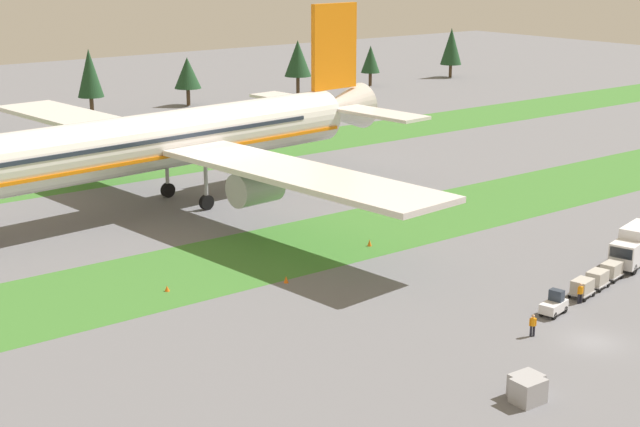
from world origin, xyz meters
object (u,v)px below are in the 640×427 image
(cargo_dolly_lead, at_px, (582,287))
(ground_crew_marshaller, at_px, (533,324))
(airliner, at_px, (168,139))
(catering_truck, at_px, (635,245))
(taxiway_marker_0, at_px, (167,288))
(cargo_dolly_third, at_px, (611,270))
(ground_crew_loader, at_px, (580,293))
(taxiway_marker_1, at_px, (370,243))
(taxiway_marker_2, at_px, (286,279))
(cargo_dolly_second, at_px, (597,278))
(uld_container_0, at_px, (528,391))
(uld_container_1, at_px, (526,386))
(baggage_tug, at_px, (554,305))

(cargo_dolly_lead, bearing_deg, ground_crew_marshaller, 94.78)
(airliner, bearing_deg, catering_truck, -157.18)
(airliner, xyz_separation_m, taxiway_marker_0, (-13.68, -24.07, -7.50))
(cargo_dolly_third, bearing_deg, ground_crew_loader, 94.09)
(cargo_dolly_lead, relative_size, cargo_dolly_third, 1.00)
(taxiway_marker_1, distance_m, taxiway_marker_2, 13.21)
(catering_truck, xyz_separation_m, ground_crew_marshaller, (-20.50, -5.33, -1.01))
(airliner, distance_m, ground_crew_loader, 49.28)
(cargo_dolly_third, bearing_deg, taxiway_marker_1, 15.22)
(catering_truck, bearing_deg, taxiway_marker_0, 47.28)
(ground_crew_loader, bearing_deg, cargo_dolly_second, 36.37)
(cargo_dolly_second, distance_m, taxiway_marker_0, 36.82)
(airliner, bearing_deg, uld_container_0, 169.05)
(uld_container_1, bearing_deg, uld_container_0, -131.53)
(cargo_dolly_lead, bearing_deg, taxiway_marker_2, 32.25)
(ground_crew_loader, bearing_deg, cargo_dolly_lead, 49.14)
(baggage_tug, xyz_separation_m, taxiway_marker_1, (0.10, 22.68, -0.49))
(cargo_dolly_second, height_order, taxiway_marker_0, cargo_dolly_second)
(catering_truck, xyz_separation_m, ground_crew_loader, (-12.06, -3.20, -1.01))
(taxiway_marker_1, relative_size, taxiway_marker_2, 1.05)
(airliner, distance_m, uld_container_0, 57.11)
(catering_truck, xyz_separation_m, taxiway_marker_0, (-37.51, 20.09, -1.70))
(cargo_dolly_second, xyz_separation_m, taxiway_marker_0, (-29.61, 21.88, -0.67))
(airliner, height_order, uld_container_0, airliner)
(catering_truck, distance_m, taxiway_marker_2, 32.32)
(baggage_tug, height_order, uld_container_1, baggage_tug)
(cargo_dolly_second, bearing_deg, ground_crew_marshaller, 93.72)
(cargo_dolly_lead, relative_size, uld_container_0, 1.23)
(catering_truck, height_order, taxiway_marker_0, catering_truck)
(cargo_dolly_lead, bearing_deg, airliner, 3.75)
(airliner, distance_m, catering_truck, 50.52)
(catering_truck, bearing_deg, baggage_tug, 87.83)
(baggage_tug, relative_size, cargo_dolly_third, 1.14)
(airliner, relative_size, cargo_dolly_third, 30.70)
(ground_crew_loader, height_order, taxiway_marker_0, ground_crew_loader)
(cargo_dolly_third, bearing_deg, baggage_tug, 90.00)
(cargo_dolly_second, height_order, ground_crew_marshaller, ground_crew_marshaller)
(cargo_dolly_lead, bearing_deg, uld_container_0, 106.21)
(uld_container_1, xyz_separation_m, taxiway_marker_2, (0.36, 27.23, -0.46))
(uld_container_0, xyz_separation_m, taxiway_marker_0, (-8.32, 32.36, -0.57))
(cargo_dolly_lead, xyz_separation_m, ground_crew_loader, (-1.32, -0.81, 0.03))
(ground_crew_loader, distance_m, uld_container_0, 19.38)
(airliner, distance_m, cargo_dolly_lead, 48.84)
(baggage_tug, height_order, ground_crew_marshaller, baggage_tug)
(baggage_tug, height_order, cargo_dolly_lead, baggage_tug)
(uld_container_1, distance_m, taxiway_marker_0, 32.94)
(cargo_dolly_third, xyz_separation_m, ground_crew_loader, (-7.00, -2.01, 0.03))
(cargo_dolly_lead, height_order, uld_container_1, cargo_dolly_lead)
(baggage_tug, bearing_deg, cargo_dolly_lead, -90.00)
(taxiway_marker_2, bearing_deg, cargo_dolly_lead, -45.80)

